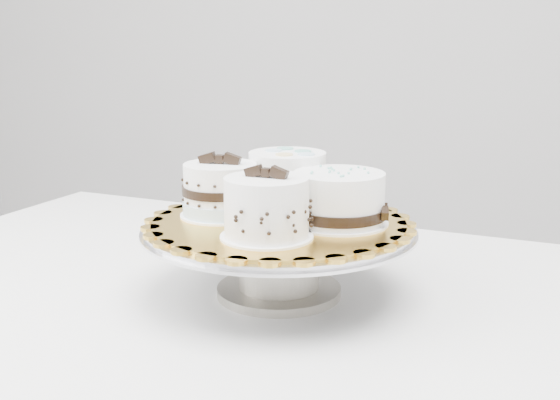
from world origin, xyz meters
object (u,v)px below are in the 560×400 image
(cake_stand, at_px, (279,247))
(cake_swirl, at_px, (267,209))
(cake_banded, at_px, (220,192))
(cake_dots, at_px, (287,179))
(table, at_px, (245,339))
(cake_ribbon, at_px, (340,200))
(cake_board, at_px, (279,223))

(cake_stand, height_order, cake_swirl, cake_swirl)
(cake_banded, distance_m, cake_dots, 0.11)
(table, xyz_separation_m, cake_ribbon, (0.13, 0.01, 0.21))
(table, relative_size, cake_swirl, 11.73)
(table, height_order, cake_banded, cake_banded)
(cake_board, xyz_separation_m, cake_ribbon, (0.08, 0.01, 0.03))
(cake_board, bearing_deg, cake_swirl, -84.48)
(cake_stand, xyz_separation_m, cake_banded, (-0.09, 0.00, 0.07))
(cake_board, relative_size, cake_dots, 2.57)
(cake_stand, bearing_deg, cake_banded, 177.60)
(cake_ribbon, bearing_deg, table, 173.87)
(table, bearing_deg, cake_swirl, -46.14)
(cake_board, distance_m, cake_ribbon, 0.09)
(cake_banded, distance_m, cake_ribbon, 0.17)
(cake_swirl, relative_size, cake_ribbon, 0.80)
(table, bearing_deg, cake_ribbon, 12.50)
(cake_stand, xyz_separation_m, cake_dots, (-0.01, 0.08, 0.08))
(cake_stand, height_order, cake_board, cake_board)
(cake_ribbon, bearing_deg, cake_swirl, -140.04)
(table, xyz_separation_m, cake_board, (0.05, 0.00, 0.18))
(cake_dots, bearing_deg, cake_ribbon, -37.76)
(cake_swirl, bearing_deg, cake_stand, 102.22)
(cake_board, bearing_deg, cake_dots, 97.21)
(cake_swirl, bearing_deg, cake_board, 102.22)
(cake_dots, bearing_deg, cake_stand, -83.59)
(cake_banded, bearing_deg, cake_board, -5.35)
(table, bearing_deg, cake_banded, 178.72)
(cake_board, bearing_deg, table, -177.67)
(table, relative_size, cake_dots, 10.25)
(cake_stand, height_order, cake_banded, cake_banded)
(cake_stand, distance_m, cake_dots, 0.11)
(cake_stand, bearing_deg, cake_swirl, -84.48)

